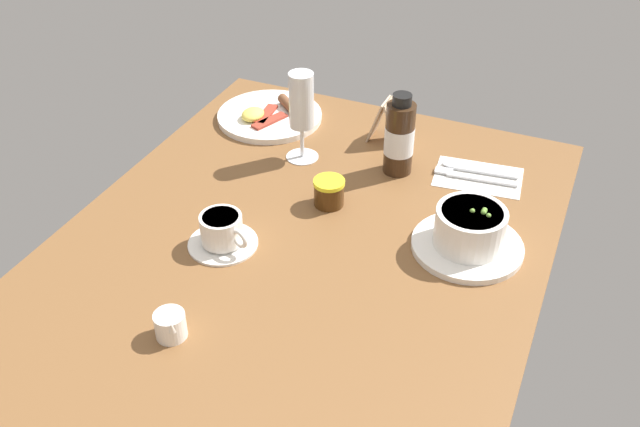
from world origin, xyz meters
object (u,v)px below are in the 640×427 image
(wine_glass, at_px, (301,105))
(jam_jar, at_px, (328,192))
(menu_card, at_px, (387,121))
(creamer_jug, at_px, (170,325))
(breakfast_plate, at_px, (269,115))
(porridge_bowl, at_px, (469,231))
(cutlery_setting, at_px, (476,176))
(coffee_cup, at_px, (222,232))
(sauce_bottle_brown, at_px, (399,138))

(wine_glass, bearing_deg, jam_jar, -139.08)
(jam_jar, height_order, menu_card, menu_card)
(creamer_jug, distance_m, breakfast_plate, 0.69)
(porridge_bowl, height_order, cutlery_setting, porridge_bowl)
(wine_glass, relative_size, breakfast_plate, 0.80)
(coffee_cup, bearing_deg, cutlery_setting, -42.32)
(wine_glass, bearing_deg, coffee_cup, 178.89)
(coffee_cup, height_order, jam_jar, coffee_cup)
(cutlery_setting, relative_size, jam_jar, 3.06)
(coffee_cup, relative_size, menu_card, 1.33)
(porridge_bowl, xyz_separation_m, breakfast_plate, (0.28, 0.53, -0.03))
(menu_card, bearing_deg, creamer_jug, 171.25)
(jam_jar, distance_m, breakfast_plate, 0.36)
(creamer_jug, relative_size, sauce_bottle_brown, 0.32)
(porridge_bowl, xyz_separation_m, cutlery_setting, (0.23, 0.04, -0.04))
(coffee_cup, height_order, menu_card, menu_card)
(porridge_bowl, xyz_separation_m, sauce_bottle_brown, (0.19, 0.19, 0.04))
(creamer_jug, xyz_separation_m, breakfast_plate, (0.66, 0.17, -0.01))
(coffee_cup, bearing_deg, menu_card, -17.31)
(wine_glass, xyz_separation_m, sauce_bottle_brown, (0.03, -0.20, -0.04))
(wine_glass, distance_m, sauce_bottle_brown, 0.21)
(jam_jar, relative_size, breakfast_plate, 0.25)
(wine_glass, bearing_deg, creamer_jug, -176.65)
(porridge_bowl, distance_m, breakfast_plate, 0.60)
(breakfast_plate, bearing_deg, creamer_jug, -165.70)
(wine_glass, bearing_deg, cutlery_setting, -78.54)
(coffee_cup, bearing_deg, porridge_bowl, -68.03)
(jam_jar, height_order, sauce_bottle_brown, sauce_bottle_brown)
(jam_jar, relative_size, sauce_bottle_brown, 0.35)
(porridge_bowl, distance_m, menu_card, 0.39)
(coffee_cup, height_order, creamer_jug, coffee_cup)
(jam_jar, bearing_deg, sauce_bottle_brown, -26.95)
(cutlery_setting, height_order, jam_jar, jam_jar)
(porridge_bowl, bearing_deg, coffee_cup, 111.97)
(coffee_cup, distance_m, jam_jar, 0.22)
(porridge_bowl, distance_m, sauce_bottle_brown, 0.27)
(jam_jar, bearing_deg, menu_card, -4.56)
(creamer_jug, distance_m, menu_card, 0.69)
(porridge_bowl, height_order, creamer_jug, porridge_bowl)
(porridge_bowl, height_order, sauce_bottle_brown, sauce_bottle_brown)
(breakfast_plate, bearing_deg, coffee_cup, -163.42)
(sauce_bottle_brown, distance_m, menu_card, 0.13)
(porridge_bowl, bearing_deg, creamer_jug, 136.90)
(jam_jar, xyz_separation_m, menu_card, (0.27, -0.02, 0.02))
(porridge_bowl, relative_size, sauce_bottle_brown, 1.14)
(cutlery_setting, xyz_separation_m, wine_glass, (-0.07, 0.35, 0.12))
(porridge_bowl, xyz_separation_m, wine_glass, (0.16, 0.39, 0.08))
(cutlery_setting, bearing_deg, coffee_cup, 137.68)
(wine_glass, bearing_deg, sauce_bottle_brown, -81.48)
(wine_glass, xyz_separation_m, breakfast_plate, (0.12, 0.14, -0.11))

